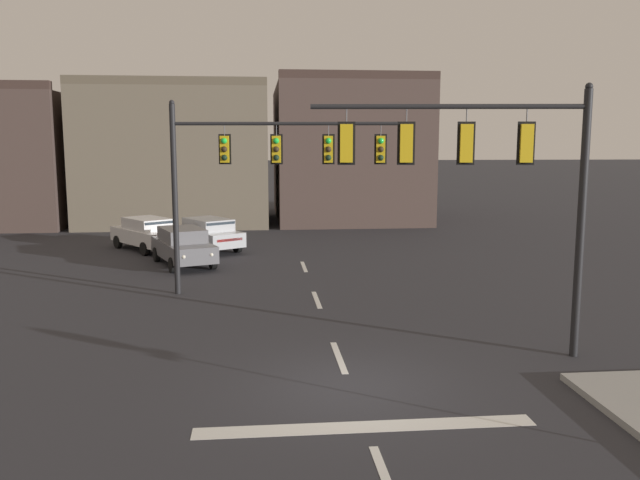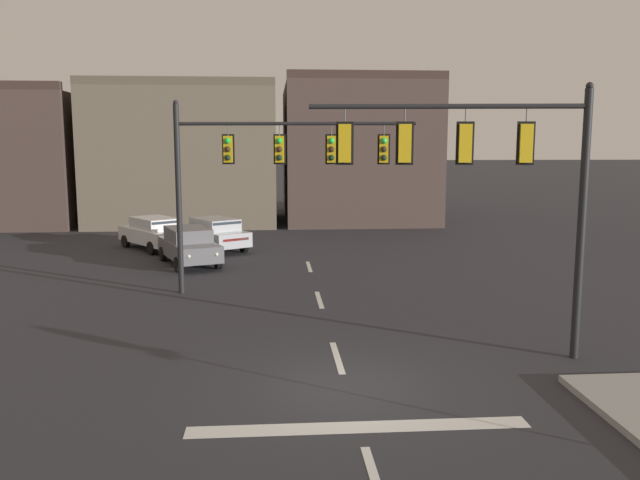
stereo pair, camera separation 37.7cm
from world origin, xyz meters
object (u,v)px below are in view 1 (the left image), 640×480
object	(u,v)px
signal_mast_far_side	(257,162)
car_lot_farside	(147,233)
signal_mast_near_side	(488,167)
car_lot_middle	(207,233)
car_lot_nearside	(183,246)

from	to	relation	value
signal_mast_far_side	car_lot_farside	distance (m)	12.15
signal_mast_near_side	car_lot_farside	size ratio (longest dim) A/B	1.44
signal_mast_far_side	car_lot_farside	bearing A→B (deg)	118.43
signal_mast_near_side	signal_mast_far_side	size ratio (longest dim) A/B	0.81
signal_mast_near_side	car_lot_middle	distance (m)	19.07
signal_mast_far_side	car_lot_middle	distance (m)	10.66
car_lot_nearside	signal_mast_near_side	bearing A→B (deg)	-56.26
signal_mast_near_side	car_lot_farside	xyz separation A→B (m)	(-10.99, 17.40, -3.82)
car_lot_nearside	car_lot_farside	xyz separation A→B (m)	(-2.25, 4.32, 0.00)
signal_mast_far_side	signal_mast_near_side	bearing A→B (deg)	-52.83
signal_mast_far_side	car_lot_nearside	bearing A→B (deg)	119.08
car_lot_middle	car_lot_farside	distance (m)	3.05
signal_mast_near_side	car_lot_nearside	xyz separation A→B (m)	(-8.73, 13.08, -3.82)
car_lot_middle	car_lot_nearside	bearing A→B (deg)	-101.23
car_lot_nearside	car_lot_middle	world-z (taller)	same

